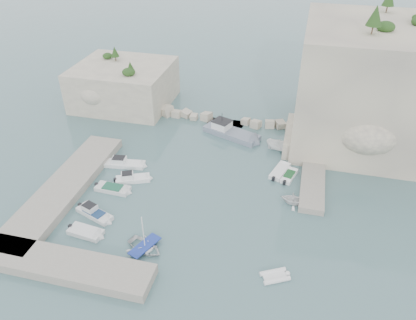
% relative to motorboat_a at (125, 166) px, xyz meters
% --- Properties ---
extents(ground, '(400.00, 400.00, 0.00)m').
position_rel_motorboat_a_xyz_m(ground, '(11.93, -6.20, 0.00)').
color(ground, '#496A6E').
rests_on(ground, ground).
extents(cliff_east, '(26.00, 22.00, 17.00)m').
position_rel_motorboat_a_xyz_m(cliff_east, '(34.93, 16.80, 8.50)').
color(cliff_east, beige).
rests_on(cliff_east, ground).
extents(cliff_terrace, '(8.00, 10.00, 2.50)m').
position_rel_motorboat_a_xyz_m(cliff_terrace, '(24.93, 11.80, 1.25)').
color(cliff_terrace, beige).
rests_on(cliff_terrace, ground).
extents(outcrop_west, '(16.00, 14.00, 7.00)m').
position_rel_motorboat_a_xyz_m(outcrop_west, '(-8.07, 18.80, 3.50)').
color(outcrop_west, beige).
rests_on(outcrop_west, ground).
extents(quay_west, '(5.00, 24.00, 1.10)m').
position_rel_motorboat_a_xyz_m(quay_west, '(-5.07, -7.20, 0.55)').
color(quay_west, '#9E9689').
rests_on(quay_west, ground).
extents(quay_south, '(18.00, 4.00, 1.10)m').
position_rel_motorboat_a_xyz_m(quay_south, '(1.93, -18.70, 0.55)').
color(quay_south, '#9E9689').
rests_on(quay_south, ground).
extents(ledge_east, '(3.00, 16.00, 0.80)m').
position_rel_motorboat_a_xyz_m(ledge_east, '(25.43, 3.80, 0.40)').
color(ledge_east, '#9E9689').
rests_on(ledge_east, ground).
extents(breakwater, '(28.00, 3.00, 1.40)m').
position_rel_motorboat_a_xyz_m(breakwater, '(10.93, 15.80, 0.70)').
color(breakwater, beige).
rests_on(breakwater, ground).
extents(motorboat_a, '(6.14, 2.52, 1.40)m').
position_rel_motorboat_a_xyz_m(motorboat_a, '(0.00, 0.00, 0.00)').
color(motorboat_a, white).
rests_on(motorboat_a, ground).
extents(motorboat_b, '(5.08, 3.40, 1.40)m').
position_rel_motorboat_a_xyz_m(motorboat_b, '(2.43, -3.01, 0.00)').
color(motorboat_b, white).
rests_on(motorboat_b, ground).
extents(motorboat_c, '(4.92, 1.95, 0.70)m').
position_rel_motorboat_a_xyz_m(motorboat_c, '(0.76, -5.57, 0.00)').
color(motorboat_c, silver).
rests_on(motorboat_c, ground).
extents(motorboat_d, '(5.49, 3.30, 1.40)m').
position_rel_motorboat_a_xyz_m(motorboat_d, '(0.77, -10.55, 0.00)').
color(motorboat_d, silver).
rests_on(motorboat_d, ground).
extents(motorboat_e, '(4.48, 2.26, 0.70)m').
position_rel_motorboat_a_xyz_m(motorboat_e, '(1.26, -13.58, 0.00)').
color(motorboat_e, silver).
rests_on(motorboat_e, ground).
extents(rowboat, '(5.00, 4.35, 0.86)m').
position_rel_motorboat_a_xyz_m(rowboat, '(8.49, -14.13, 0.00)').
color(rowboat, white).
rests_on(rowboat, ground).
extents(inflatable_dinghy, '(3.31, 2.68, 0.44)m').
position_rel_motorboat_a_xyz_m(inflatable_dinghy, '(22.34, -14.60, 0.00)').
color(inflatable_dinghy, silver).
rests_on(inflatable_dinghy, ground).
extents(tender_east_a, '(3.46, 3.06, 1.70)m').
position_rel_motorboat_a_xyz_m(tender_east_a, '(23.31, -2.66, 0.00)').
color(tender_east_a, white).
rests_on(tender_east_a, ground).
extents(tender_east_b, '(2.28, 4.10, 0.70)m').
position_rel_motorboat_a_xyz_m(tender_east_b, '(22.34, 2.72, 0.00)').
color(tender_east_b, white).
rests_on(tender_east_b, ground).
extents(tender_east_c, '(2.83, 4.99, 0.70)m').
position_rel_motorboat_a_xyz_m(tender_east_c, '(21.04, 3.58, 0.00)').
color(tender_east_c, white).
rests_on(tender_east_c, ground).
extents(tender_east_d, '(4.95, 2.34, 1.84)m').
position_rel_motorboat_a_xyz_m(tender_east_d, '(20.79, 9.19, 0.00)').
color(tender_east_d, white).
rests_on(tender_east_d, ground).
extents(work_boat, '(10.29, 6.34, 2.20)m').
position_rel_motorboat_a_xyz_m(work_boat, '(12.68, 11.78, 0.00)').
color(work_boat, slate).
rests_on(work_boat, ground).
extents(rowboat_mast, '(0.10, 0.10, 4.20)m').
position_rel_motorboat_a_xyz_m(rowboat_mast, '(8.49, -14.13, 2.53)').
color(rowboat_mast, white).
rests_on(rowboat_mast, rowboat).
extents(vegetation, '(53.48, 13.88, 13.40)m').
position_rel_motorboat_a_xyz_m(vegetation, '(29.76, 18.20, 17.93)').
color(vegetation, '#1E4219').
rests_on(vegetation, ground).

